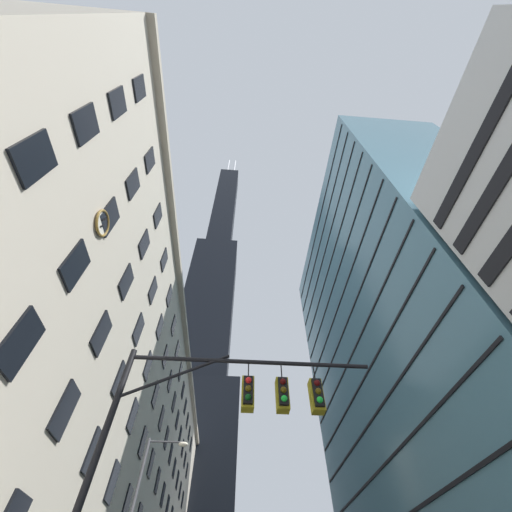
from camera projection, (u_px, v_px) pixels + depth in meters
station_building at (82, 447)px, 33.39m from camera, size 17.45×75.10×29.82m
dark_skyscraper at (204, 341)px, 103.29m from camera, size 24.95×24.95×222.63m
glass_office_midrise at (404, 332)px, 41.50m from camera, size 15.92×39.85×55.46m
traffic_signal_mast at (232, 415)px, 9.30m from camera, size 8.35×0.63×7.81m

